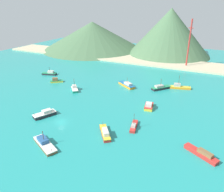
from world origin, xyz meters
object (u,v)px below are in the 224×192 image
at_px(fishing_boat_0, 127,85).
at_px(fishing_boat_7, 75,89).
at_px(fishing_boat_2, 45,114).
at_px(radio_tower, 189,43).
at_px(fishing_boat_3, 202,154).
at_px(fishing_boat_11, 50,73).
at_px(fishing_boat_9, 134,126).
at_px(fishing_boat_12, 179,87).
at_px(fishing_boat_6, 105,133).
at_px(fishing_boat_4, 56,81).
at_px(fishing_boat_8, 149,106).
at_px(fishing_boat_1, 44,143).
at_px(fishing_boat_5, 161,88).

height_order(fishing_boat_0, fishing_boat_7, fishing_boat_7).
relative_size(fishing_boat_2, radio_tower, 0.29).
xyz_separation_m(fishing_boat_2, fishing_boat_3, (56.59, 0.79, -0.07)).
height_order(fishing_boat_3, fishing_boat_11, fishing_boat_11).
relative_size(fishing_boat_9, radio_tower, 0.27).
xyz_separation_m(fishing_boat_3, fishing_boat_11, (-90.15, 41.15, 0.10)).
xyz_separation_m(fishing_boat_12, radio_tower, (-3.06, 43.17, 14.95)).
bearing_deg(fishing_boat_6, fishing_boat_0, 103.42).
bearing_deg(fishing_boat_4, fishing_boat_9, -25.35).
bearing_deg(fishing_boat_8, fishing_boat_3, -45.67).
xyz_separation_m(fishing_boat_4, radio_tower, (59.43, 62.60, 14.95)).
bearing_deg(fishing_boat_4, fishing_boat_6, -35.65).
distance_m(fishing_boat_8, fishing_boat_11, 69.90).
bearing_deg(radio_tower, fishing_boat_3, -78.96).
height_order(fishing_boat_8, radio_tower, radio_tower).
relative_size(fishing_boat_0, fishing_boat_2, 1.21).
relative_size(fishing_boat_0, fishing_boat_11, 1.22).
bearing_deg(fishing_boat_2, fishing_boat_3, 0.80).
height_order(fishing_boat_0, fishing_boat_6, fishing_boat_0).
bearing_deg(fishing_boat_6, fishing_boat_2, 176.52).
relative_size(fishing_boat_7, fishing_boat_11, 0.82).
bearing_deg(fishing_boat_7, fishing_boat_3, -23.05).
height_order(fishing_boat_7, fishing_boat_11, fishing_boat_7).
relative_size(fishing_boat_4, fishing_boat_8, 0.95).
relative_size(fishing_boat_1, fishing_boat_3, 1.13).
relative_size(fishing_boat_6, fishing_boat_8, 1.24).
bearing_deg(fishing_boat_4, fishing_boat_1, -54.41).
relative_size(fishing_boat_2, fishing_boat_4, 1.31).
height_order(fishing_boat_0, fishing_boat_4, fishing_boat_0).
height_order(fishing_boat_9, fishing_boat_11, fishing_boat_9).
relative_size(fishing_boat_11, radio_tower, 0.29).
bearing_deg(fishing_boat_3, fishing_boat_1, -160.38).
height_order(fishing_boat_8, fishing_boat_12, fishing_boat_12).
bearing_deg(fishing_boat_9, fishing_boat_2, -168.55).
height_order(fishing_boat_6, fishing_boat_9, fishing_boat_9).
bearing_deg(fishing_boat_11, fishing_boat_2, -51.33).
distance_m(fishing_boat_1, fishing_boat_2, 19.62).
bearing_deg(fishing_boat_7, fishing_boat_4, 159.88).
relative_size(fishing_boat_8, fishing_boat_11, 0.81).
distance_m(fishing_boat_2, fishing_boat_3, 56.60).
relative_size(fishing_boat_4, fishing_boat_7, 0.93).
height_order(fishing_boat_7, fishing_boat_12, fishing_boat_12).
bearing_deg(fishing_boat_5, fishing_boat_3, -63.25).
xyz_separation_m(fishing_boat_6, fishing_boat_12, (14.24, 54.05, 0.01)).
xyz_separation_m(fishing_boat_2, fishing_boat_9, (33.83, 6.85, -0.27)).
bearing_deg(fishing_boat_0, fishing_boat_4, -164.00).
relative_size(fishing_boat_0, fishing_boat_8, 1.50).
distance_m(fishing_boat_4, fishing_boat_12, 65.45).
bearing_deg(fishing_boat_6, fishing_boat_8, 74.56).
bearing_deg(fishing_boat_2, fishing_boat_11, 128.67).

